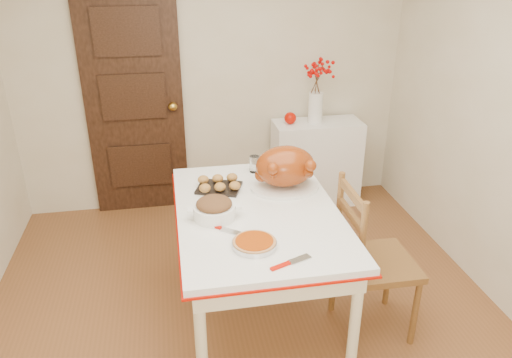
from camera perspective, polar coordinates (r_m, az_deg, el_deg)
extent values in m
cube|color=brown|center=(3.30, -0.56, -18.12)|extent=(3.50, 4.00, 0.00)
cube|color=beige|center=(4.51, -5.13, 12.00)|extent=(3.50, 0.00, 2.50)
cube|color=black|center=(4.52, -13.94, 8.53)|extent=(0.85, 0.06, 2.06)
cube|color=white|center=(4.74, 6.96, 1.87)|extent=(0.82, 0.36, 0.82)
sphere|color=#BB0D00|center=(4.51, 4.00, 7.06)|extent=(0.11, 0.11, 0.11)
cylinder|color=#963304|center=(2.57, -0.19, -7.38)|extent=(0.29, 0.29, 0.05)
cylinder|color=white|center=(3.41, -0.19, 1.75)|extent=(0.08, 0.08, 0.12)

